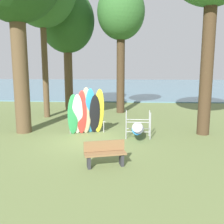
# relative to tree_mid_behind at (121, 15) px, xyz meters

# --- Properties ---
(ground_plane) EXTENTS (80.00, 80.00, 0.00)m
(ground_plane) POSITION_rel_tree_mid_behind_xyz_m (-1.32, -7.21, -6.68)
(ground_plane) COLOR olive
(lake_water) EXTENTS (80.00, 36.00, 0.10)m
(lake_water) POSITION_rel_tree_mid_behind_xyz_m (-1.32, 23.05, -6.63)
(lake_water) COLOR slate
(lake_water) RESTS_ON ground
(tree_mid_behind) EXTENTS (3.21, 3.21, 8.71)m
(tree_mid_behind) POSITION_rel_tree_mid_behind_xyz_m (0.00, 0.00, 0.00)
(tree_mid_behind) COLOR #42301E
(tree_mid_behind) RESTS_ON ground
(tree_far_left_back) EXTENTS (4.00, 4.00, 8.82)m
(tree_far_left_back) POSITION_rel_tree_mid_behind_xyz_m (-3.96, 1.16, -0.27)
(tree_far_left_back) COLOR brown
(tree_far_left_back) RESTS_ON ground
(leaning_board_pile) EXTENTS (1.87, 1.02, 2.35)m
(leaning_board_pile) POSITION_rel_tree_mid_behind_xyz_m (-1.48, -6.13, -5.60)
(leaning_board_pile) COLOR #339E56
(leaning_board_pile) RESTS_ON ground
(board_storage_rack) EXTENTS (1.15, 2.12, 1.25)m
(board_storage_rack) POSITION_rel_tree_mid_behind_xyz_m (1.00, -6.56, -6.21)
(board_storage_rack) COLOR #9EA0A5
(board_storage_rack) RESTS_ON ground
(park_bench) EXTENTS (1.46, 0.78, 0.85)m
(park_bench) POSITION_rel_tree_mid_behind_xyz_m (-0.21, -10.17, -6.23)
(park_bench) COLOR #2D2D33
(park_bench) RESTS_ON ground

